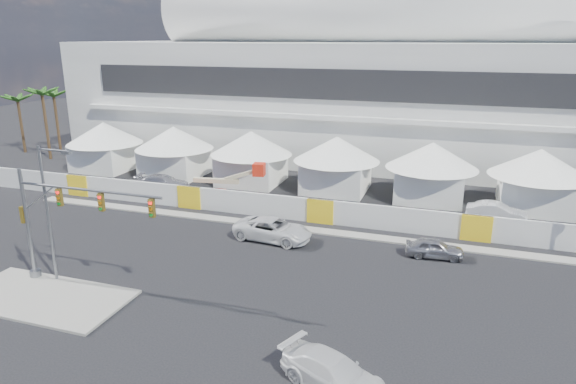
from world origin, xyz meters
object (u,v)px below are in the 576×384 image
(pickup_near, at_px, (334,373))
(pickup_curb, at_px, (273,229))
(lot_car_a, at_px, (496,212))
(boom_lift, at_px, (210,193))
(lot_car_c, at_px, (163,183))
(traffic_mast, at_px, (55,221))
(sedan_silver, at_px, (434,248))
(streetlight_median, at_px, (49,205))

(pickup_near, bearing_deg, pickup_curb, 52.02)
(pickup_near, xyz_separation_m, lot_car_a, (7.72, 24.78, 0.04))
(pickup_near, bearing_deg, boom_lift, 61.15)
(lot_car_c, height_order, traffic_mast, traffic_mast)
(sedan_silver, xyz_separation_m, boom_lift, (-20.04, 5.66, 0.41))
(streetlight_median, bearing_deg, lot_car_a, 37.49)
(sedan_silver, bearing_deg, pickup_curb, 87.51)
(sedan_silver, relative_size, lot_car_a, 0.83)
(pickup_near, distance_m, streetlight_median, 19.69)
(sedan_silver, relative_size, traffic_mast, 0.39)
(pickup_near, xyz_separation_m, traffic_mast, (-18.20, 4.33, 3.36))
(pickup_near, bearing_deg, lot_car_c, 67.23)
(sedan_silver, xyz_separation_m, pickup_curb, (-11.68, -0.56, 0.15))
(lot_car_a, distance_m, boom_lift, 24.68)
(lot_car_a, distance_m, streetlight_median, 33.54)
(lot_car_c, xyz_separation_m, traffic_mast, (4.97, -19.55, 3.32))
(pickup_near, height_order, lot_car_a, lot_car_a)
(traffic_mast, bearing_deg, pickup_curb, 47.72)
(lot_car_c, relative_size, streetlight_median, 0.63)
(lot_car_a, xyz_separation_m, traffic_mast, (-25.91, -20.45, 3.31))
(lot_car_a, height_order, streetlight_median, streetlight_median)
(pickup_near, bearing_deg, sedan_silver, 11.18)
(lot_car_c, bearing_deg, sedan_silver, -114.55)
(pickup_near, bearing_deg, lot_car_a, 5.79)
(pickup_near, relative_size, boom_lift, 0.64)
(sedan_silver, distance_m, traffic_mast, 24.57)
(lot_car_c, distance_m, boom_lift, 6.92)
(traffic_mast, bearing_deg, lot_car_c, 104.26)
(pickup_near, height_order, traffic_mast, traffic_mast)
(traffic_mast, height_order, streetlight_median, streetlight_median)
(streetlight_median, height_order, boom_lift, streetlight_median)
(lot_car_a, bearing_deg, pickup_curb, 125.55)
(pickup_near, height_order, lot_car_c, lot_car_c)
(pickup_near, height_order, streetlight_median, streetlight_median)
(pickup_near, relative_size, lot_car_c, 0.95)
(pickup_curb, distance_m, pickup_near, 17.30)
(traffic_mast, relative_size, boom_lift, 1.25)
(traffic_mast, bearing_deg, boom_lift, 85.06)
(pickup_near, distance_m, traffic_mast, 19.00)
(pickup_near, distance_m, lot_car_a, 25.95)
(pickup_curb, distance_m, lot_car_a, 18.75)
(lot_car_c, bearing_deg, pickup_near, -143.26)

